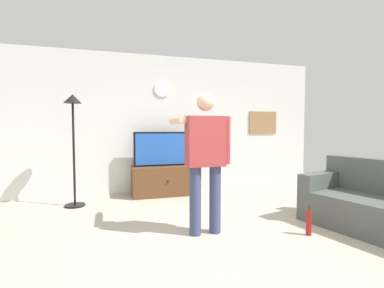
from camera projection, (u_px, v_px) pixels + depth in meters
The scene contains 9 objects.
ground_plane at pixel (229, 251), 2.90m from camera, with size 8.40×8.40×0.00m, color #B2A893.
back_wall at pixel (169, 125), 5.64m from camera, with size 6.40×0.10×2.70m, color silver.
tv_stand at pixel (166, 181), 5.33m from camera, with size 1.26×0.49×0.56m.
television at pixel (165, 149), 5.34m from camera, with size 1.18×0.07×0.65m.
wall_clock at pixel (162, 89), 5.50m from camera, with size 0.32×0.32×0.03m, color white.
framed_picture at pixel (263, 122), 6.19m from camera, with size 0.66×0.04×0.48m, color #997047.
floor_lamp at pixel (73, 127), 4.50m from camera, with size 0.32×0.32×1.82m.
person_standing_nearer_lamp at pixel (205, 154), 3.34m from camera, with size 0.64×0.78×1.69m.
beverage_bottle at pixel (309, 223), 3.33m from camera, with size 0.07×0.07×0.36m.
Camera 1 is at (-1.19, -2.60, 1.27)m, focal length 26.16 mm.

